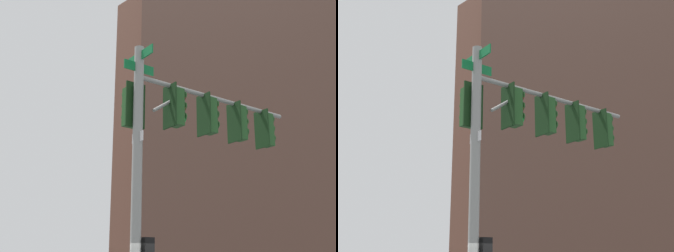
# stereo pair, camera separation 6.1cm
# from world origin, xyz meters

# --- Properties ---
(signal_pole_assembly) EXTENTS (1.50, 5.66, 7.30)m
(signal_pole_assembly) POSITION_xyz_m (0.26, -1.11, 5.18)
(signal_pole_assembly) COLOR gray
(signal_pole_assembly) RESTS_ON ground_plane
(building_brick_nearside) EXTENTS (22.76, 18.58, 48.29)m
(building_brick_nearside) POSITION_xyz_m (15.19, -31.53, 24.15)
(building_brick_nearside) COLOR #4C3328
(building_brick_nearside) RESTS_ON ground_plane
(building_brick_midblock) EXTENTS (20.12, 17.39, 33.31)m
(building_brick_midblock) POSITION_xyz_m (22.58, -32.20, 16.66)
(building_brick_midblock) COLOR brown
(building_brick_midblock) RESTS_ON ground_plane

